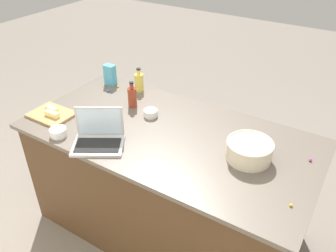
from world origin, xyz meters
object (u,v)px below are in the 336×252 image
object	(u,v)px
laptop	(99,137)
ramekin_medium	(58,132)
ramekin_small	(151,113)
candy_bag	(110,75)
bottle_soy	(132,97)
bottle_oil	(139,82)
butter_stick_right	(52,114)
mixing_bowl_large	(249,150)
cutting_board	(52,114)
butter_stick_left	(52,109)

from	to	relation	value
laptop	ramekin_medium	size ratio (longest dim) A/B	3.53
ramekin_small	candy_bag	size ratio (longest dim) A/B	0.58
laptop	bottle_soy	size ratio (longest dim) A/B	1.93
laptop	bottle_oil	bearing A→B (deg)	-73.50
ramekin_medium	butter_stick_right	bearing A→B (deg)	-33.14
butter_stick_right	bottle_oil	bearing A→B (deg)	-111.41
laptop	ramekin_small	size ratio (longest dim) A/B	3.88
laptop	butter_stick_right	world-z (taller)	laptop
bottle_soy	candy_bag	distance (m)	0.43
ramekin_medium	mixing_bowl_large	bearing A→B (deg)	-159.37
mixing_bowl_large	ramekin_medium	distance (m)	1.21
ramekin_small	bottle_oil	bearing A→B (deg)	-42.69
bottle_oil	cutting_board	distance (m)	0.72
ramekin_small	candy_bag	xyz separation A→B (m)	(0.57, -0.25, 0.06)
mixing_bowl_large	ramekin_medium	xyz separation A→B (m)	(1.13, 0.43, -0.04)
bottle_oil	butter_stick_left	world-z (taller)	bottle_oil
butter_stick_left	ramekin_medium	size ratio (longest dim) A/B	1.02
bottle_oil	butter_stick_right	size ratio (longest dim) A/B	1.76
candy_bag	bottle_oil	bearing A→B (deg)	-173.22
cutting_board	butter_stick_right	size ratio (longest dim) A/B	2.72
ramekin_small	mixing_bowl_large	bearing A→B (deg)	172.86
bottle_soy	butter_stick_right	bearing A→B (deg)	50.15
butter_stick_left	candy_bag	world-z (taller)	candy_bag
cutting_board	butter_stick_right	world-z (taller)	butter_stick_right
butter_stick_left	ramekin_small	bearing A→B (deg)	-150.67
mixing_bowl_large	candy_bag	xyz separation A→B (m)	(1.34, -0.34, 0.02)
butter_stick_right	laptop	bearing A→B (deg)	173.81
mixing_bowl_large	butter_stick_right	world-z (taller)	mixing_bowl_large
bottle_oil	butter_stick_right	bearing A→B (deg)	68.59
butter_stick_right	ramekin_medium	bearing A→B (deg)	146.86
mixing_bowl_large	cutting_board	bearing A→B (deg)	11.39
butter_stick_left	candy_bag	size ratio (longest dim) A/B	0.65
bottle_oil	butter_stick_right	distance (m)	0.72
laptop	candy_bag	distance (m)	0.84
bottle_oil	butter_stick_left	distance (m)	0.70
laptop	bottle_soy	xyz separation A→B (m)	(0.11, -0.49, 0.03)
ramekin_small	ramekin_medium	size ratio (longest dim) A/B	0.91
laptop	ramekin_small	xyz separation A→B (m)	(-0.09, -0.44, -0.02)
bottle_soy	cutting_board	distance (m)	0.59
cutting_board	laptop	bearing A→B (deg)	171.78
bottle_soy	cutting_board	size ratio (longest dim) A/B	0.66
mixing_bowl_large	cutting_board	size ratio (longest dim) A/B	0.92
ramekin_medium	candy_bag	size ratio (longest dim) A/B	0.63
laptop	ramekin_small	distance (m)	0.45
laptop	cutting_board	world-z (taller)	laptop
laptop	butter_stick_right	size ratio (longest dim) A/B	3.46
mixing_bowl_large	butter_stick_right	distance (m)	1.36
bottle_oil	candy_bag	bearing A→B (deg)	6.78
cutting_board	ramekin_medium	distance (m)	0.28
ramekin_small	bottle_soy	bearing A→B (deg)	-13.79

